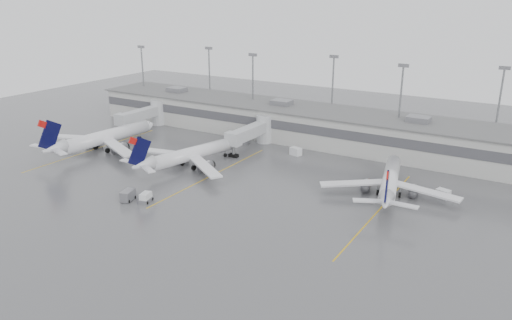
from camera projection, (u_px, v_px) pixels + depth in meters
The scene contains 18 objects.
ground at pixel (214, 242), 75.14m from camera, with size 260.00×260.00×0.00m, color #4E4E50.
terminal at pixel (354, 130), 120.84m from camera, with size 152.00×17.00×9.45m.
light_masts at pixel (364, 94), 123.03m from camera, with size 142.40×8.00×20.60m.
jet_bridge_left at pixel (148, 114), 138.26m from camera, with size 4.00×17.20×7.00m.
jet_bridge_right at pixel (255, 131), 121.06m from camera, with size 4.00×17.20×7.00m.
stand_markings at pixel (288, 191), 94.60m from camera, with size 105.25×40.00×0.01m.
jet_far_left at pixel (102, 137), 117.98m from camera, with size 29.06×32.69×10.57m.
jet_mid_left at pixel (189, 154), 106.66m from camera, with size 25.67×29.13×9.59m.
jet_mid_right at pixel (390, 181), 91.85m from camera, with size 24.75×28.06×9.22m.
baggage_tug at pixel (146, 198), 89.58m from camera, with size 2.30×3.00×1.73m.
baggage_cart at pixel (128, 195), 90.07m from camera, with size 2.39×3.31×1.92m.
gse_uld_a at pixel (143, 125), 139.04m from camera, with size 2.15×1.43×1.52m, color silver.
gse_uld_b at pixel (296, 151), 115.50m from camera, with size 2.49×1.66×1.77m, color silver.
gse_uld_c at pixel (443, 194), 91.18m from camera, with size 2.35×1.56×1.66m, color silver.
gse_loader at pixel (245, 140), 124.23m from camera, with size 1.76×2.82×1.76m, color slate.
cone_a at pixel (123, 132), 133.97m from camera, with size 0.44×0.44×0.70m, color #F86505.
cone_b at pixel (203, 161), 110.43m from camera, with size 0.41×0.41×0.65m, color #F86505.
cone_c at pixel (369, 180), 99.20m from camera, with size 0.45×0.45×0.71m, color #F86505.
Camera 1 is at (40.24, -54.31, 35.65)m, focal length 35.00 mm.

